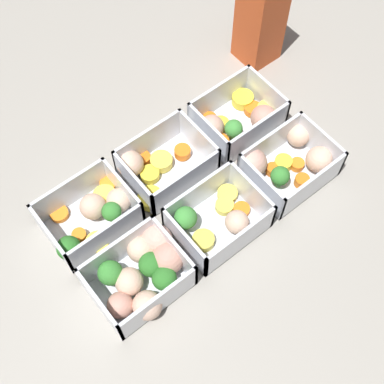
{
  "coord_description": "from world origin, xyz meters",
  "views": [
    {
      "loc": [
        -0.25,
        -0.31,
        0.75
      ],
      "look_at": [
        0.0,
        0.0,
        0.02
      ],
      "focal_mm": 50.0,
      "sensor_mm": 36.0,
      "label": 1
    }
  ],
  "objects_px": {
    "container_near_center": "(217,220)",
    "container_far_right": "(239,119)",
    "container_near_right": "(286,162)",
    "container_far_center": "(157,167)",
    "container_far_left": "(94,216)",
    "juice_carton": "(261,15)",
    "container_near_left": "(144,272)"
  },
  "relations": [
    {
      "from": "container_near_center",
      "to": "container_far_right",
      "type": "height_order",
      "value": "same"
    },
    {
      "from": "container_near_right",
      "to": "container_far_center",
      "type": "bearing_deg",
      "value": 142.97
    },
    {
      "from": "container_far_left",
      "to": "container_far_right",
      "type": "height_order",
      "value": "same"
    },
    {
      "from": "container_near_center",
      "to": "container_near_right",
      "type": "distance_m",
      "value": 0.15
    },
    {
      "from": "container_near_right",
      "to": "container_near_center",
      "type": "bearing_deg",
      "value": -177.0
    },
    {
      "from": "container_near_center",
      "to": "container_far_center",
      "type": "bearing_deg",
      "value": 95.94
    },
    {
      "from": "container_near_right",
      "to": "container_far_left",
      "type": "distance_m",
      "value": 0.32
    },
    {
      "from": "container_near_right",
      "to": "container_far_left",
      "type": "bearing_deg",
      "value": 158.78
    },
    {
      "from": "juice_carton",
      "to": "container_far_left",
      "type": "bearing_deg",
      "value": -166.32
    },
    {
      "from": "container_far_center",
      "to": "container_far_right",
      "type": "bearing_deg",
      "value": -4.07
    },
    {
      "from": "container_far_center",
      "to": "container_far_right",
      "type": "distance_m",
      "value": 0.17
    },
    {
      "from": "container_near_center",
      "to": "juice_carton",
      "type": "relative_size",
      "value": 0.67
    },
    {
      "from": "container_near_left",
      "to": "container_near_right",
      "type": "distance_m",
      "value": 0.29
    },
    {
      "from": "container_far_center",
      "to": "container_far_right",
      "type": "xyz_separation_m",
      "value": [
        0.16,
        -0.01,
        0.0
      ]
    },
    {
      "from": "container_far_center",
      "to": "juice_carton",
      "type": "xyz_separation_m",
      "value": [
        0.3,
        0.09,
        0.07
      ]
    },
    {
      "from": "juice_carton",
      "to": "container_near_center",
      "type": "bearing_deg",
      "value": -141.57
    },
    {
      "from": "container_far_center",
      "to": "juice_carton",
      "type": "height_order",
      "value": "juice_carton"
    },
    {
      "from": "container_near_right",
      "to": "juice_carton",
      "type": "xyz_separation_m",
      "value": [
        0.13,
        0.22,
        0.07
      ]
    },
    {
      "from": "container_near_right",
      "to": "juice_carton",
      "type": "bearing_deg",
      "value": 58.57
    },
    {
      "from": "container_near_center",
      "to": "container_far_left",
      "type": "height_order",
      "value": "same"
    },
    {
      "from": "container_far_right",
      "to": "container_far_left",
      "type": "bearing_deg",
      "value": 179.8
    },
    {
      "from": "container_near_left",
      "to": "container_far_center",
      "type": "bearing_deg",
      "value": 47.34
    },
    {
      "from": "container_far_left",
      "to": "juice_carton",
      "type": "height_order",
      "value": "juice_carton"
    },
    {
      "from": "container_near_center",
      "to": "juice_carton",
      "type": "distance_m",
      "value": 0.37
    },
    {
      "from": "container_near_left",
      "to": "juice_carton",
      "type": "bearing_deg",
      "value": 28.2
    },
    {
      "from": "juice_carton",
      "to": "container_far_right",
      "type": "bearing_deg",
      "value": -141.91
    },
    {
      "from": "container_near_left",
      "to": "container_near_center",
      "type": "height_order",
      "value": "same"
    },
    {
      "from": "container_near_center",
      "to": "container_near_right",
      "type": "height_order",
      "value": "same"
    },
    {
      "from": "container_near_left",
      "to": "container_near_right",
      "type": "bearing_deg",
      "value": 1.48
    },
    {
      "from": "container_near_right",
      "to": "juice_carton",
      "type": "relative_size",
      "value": 0.77
    },
    {
      "from": "container_near_left",
      "to": "container_near_center",
      "type": "distance_m",
      "value": 0.14
    },
    {
      "from": "container_far_left",
      "to": "container_far_center",
      "type": "bearing_deg",
      "value": 4.76
    }
  ]
}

